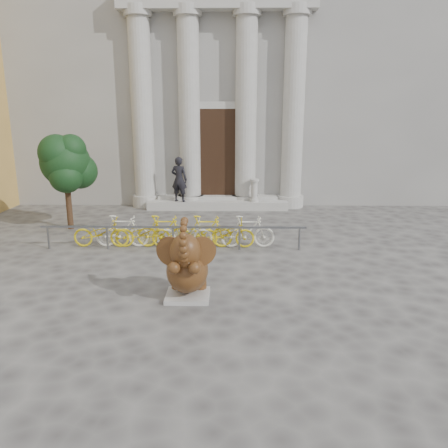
{
  "coord_description": "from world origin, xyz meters",
  "views": [
    {
      "loc": [
        0.58,
        -9.22,
        4.01
      ],
      "look_at": [
        0.4,
        2.23,
        1.1
      ],
      "focal_mm": 35.0,
      "sensor_mm": 36.0,
      "label": 1
    }
  ],
  "objects_px": {
    "bike_rack": "(174,231)",
    "pedestrian": "(179,179)",
    "tree": "(66,164)",
    "elephant_statue": "(187,269)"
  },
  "relations": [
    {
      "from": "tree",
      "to": "pedestrian",
      "type": "relative_size",
      "value": 1.76
    },
    {
      "from": "elephant_statue",
      "to": "bike_rack",
      "type": "distance_m",
      "value": 3.94
    },
    {
      "from": "bike_rack",
      "to": "tree",
      "type": "relative_size",
      "value": 2.4
    },
    {
      "from": "bike_rack",
      "to": "tree",
      "type": "xyz_separation_m",
      "value": [
        -3.95,
        2.14,
        1.83
      ]
    },
    {
      "from": "elephant_statue",
      "to": "bike_rack",
      "type": "xyz_separation_m",
      "value": [
        -0.8,
        3.85,
        -0.2
      ]
    },
    {
      "from": "bike_rack",
      "to": "tree",
      "type": "height_order",
      "value": "tree"
    },
    {
      "from": "tree",
      "to": "pedestrian",
      "type": "height_order",
      "value": "tree"
    },
    {
      "from": "elephant_statue",
      "to": "pedestrian",
      "type": "bearing_deg",
      "value": 97.24
    },
    {
      "from": "bike_rack",
      "to": "pedestrian",
      "type": "xyz_separation_m",
      "value": [
        -0.44,
        5.4,
        0.81
      ]
    },
    {
      "from": "bike_rack",
      "to": "tree",
      "type": "bearing_deg",
      "value": 151.53
    }
  ]
}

